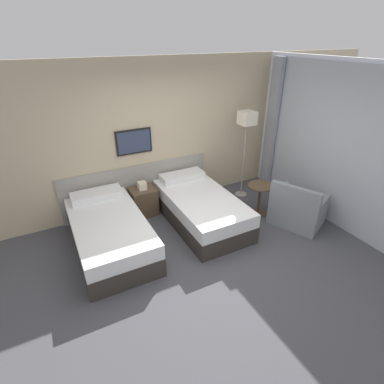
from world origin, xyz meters
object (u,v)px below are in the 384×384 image
object	(u,v)px
floor_lamp	(247,124)
nightstand	(144,201)
bed_near_window	(200,208)
side_table	(260,194)
bed_near_door	(110,233)
armchair	(297,210)

from	to	relation	value
floor_lamp	nightstand	bearing A→B (deg)	173.70
bed_near_window	nightstand	bearing A→B (deg)	138.09
floor_lamp	side_table	bearing A→B (deg)	-101.86
floor_lamp	bed_near_door	bearing A→B (deg)	-170.20
bed_near_window	side_table	bearing A→B (deg)	-13.70
nightstand	side_table	distance (m)	2.14
bed_near_door	side_table	size ratio (longest dim) A/B	3.29
nightstand	bed_near_window	bearing A→B (deg)	-41.91
bed_near_window	nightstand	world-z (taller)	bed_near_window
bed_near_door	armchair	distance (m)	3.21
bed_near_door	floor_lamp	world-z (taller)	floor_lamp
bed_near_door	floor_lamp	distance (m)	3.15
nightstand	side_table	size ratio (longest dim) A/B	1.10
bed_near_window	side_table	distance (m)	1.13
bed_near_door	side_table	bearing A→B (deg)	-5.63
nightstand	floor_lamp	bearing A→B (deg)	-6.30
bed_near_window	nightstand	size ratio (longest dim) A/B	2.99
nightstand	armchair	distance (m)	2.77
bed_near_door	bed_near_window	world-z (taller)	same
bed_near_door	side_table	xyz separation A→B (m)	(2.70, -0.27, 0.14)
bed_near_door	armchair	size ratio (longest dim) A/B	1.83
floor_lamp	armchair	xyz separation A→B (m)	(0.25, -1.32, -1.24)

